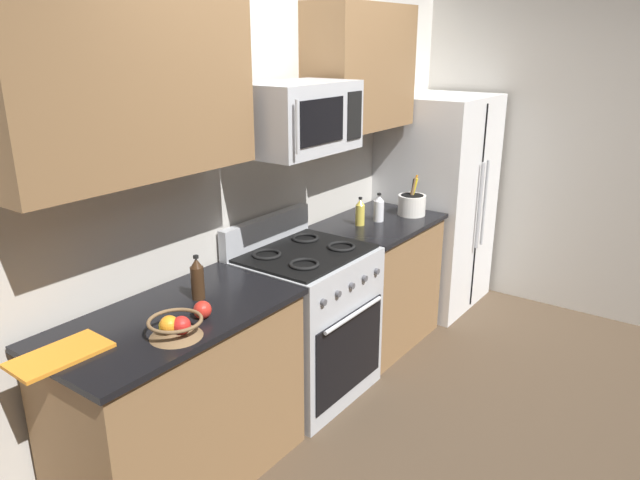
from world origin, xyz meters
The scene contains 17 objects.
ground_plane centered at (0.00, 0.00, 0.00)m, with size 16.00×16.00×0.00m, color #473828.
wall_back centered at (0.00, 1.08, 1.30)m, with size 8.00×0.10×2.60m, color beige.
counter_left centered at (-1.00, 0.69, 0.46)m, with size 1.22×0.64×0.91m.
range_oven centered at (0.00, 0.69, 0.47)m, with size 0.76×0.69×1.09m.
counter_right centered at (0.84, 0.69, 0.46)m, with size 0.90×0.64×0.91m.
refrigerator centered at (1.74, 0.67, 0.85)m, with size 0.85×0.75×1.70m.
wall_right centered at (2.27, 0.00, 1.30)m, with size 0.10×8.00×2.60m, color beige.
microwave centered at (0.00, 0.72, 1.70)m, with size 0.68×0.44×0.38m.
upper_cabinets_left centered at (-1.00, 0.86, 1.93)m, with size 1.21×0.34×0.79m.
upper_cabinets_right centered at (0.85, 0.86, 1.93)m, with size 0.89×0.34×0.79m.
utensil_crock centered at (1.11, 0.57, 0.99)m, with size 0.20×0.20×0.28m.
fruit_basket centered at (-1.14, 0.50, 0.96)m, with size 0.23×0.23×0.11m.
apple_loose centered at (-0.94, 0.54, 0.95)m, with size 0.08×0.08×0.08m, color red.
cutting_board centered at (-1.52, 0.75, 0.92)m, with size 0.38×0.21×0.02m, color orange.
bottle_soy centered at (-0.80, 0.72, 1.01)m, with size 0.07×0.07×0.22m.
bottle_oil centered at (0.68, 0.74, 1.00)m, with size 0.06×0.06×0.19m.
bottle_vinegar centered at (0.84, 0.68, 1.00)m, with size 0.07×0.07×0.20m.
Camera 1 is at (-2.61, -1.32, 2.11)m, focal length 33.54 mm.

